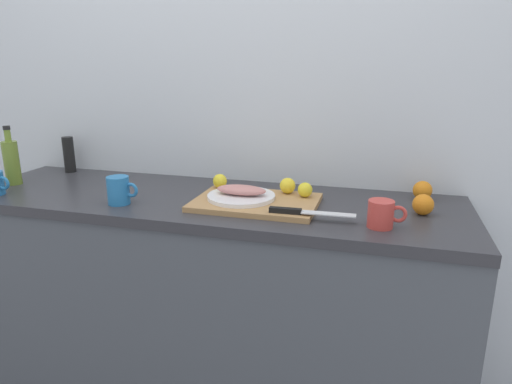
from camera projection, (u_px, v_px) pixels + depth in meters
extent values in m
cube|color=silver|center=(230.00, 101.00, 1.99)|extent=(3.20, 0.05, 2.50)
cube|color=#4C5159|center=(208.00, 304.00, 1.91)|extent=(2.00, 0.58, 0.86)
cube|color=#333338|center=(205.00, 202.00, 1.79)|extent=(2.00, 0.60, 0.04)
cube|color=tan|center=(256.00, 202.00, 1.69)|extent=(0.45, 0.32, 0.02)
cylinder|color=white|center=(241.00, 196.00, 1.70)|extent=(0.25, 0.25, 0.01)
ellipsoid|color=tan|center=(241.00, 190.00, 1.69)|extent=(0.19, 0.08, 0.04)
cube|color=silver|center=(328.00, 214.00, 1.50)|extent=(0.18, 0.04, 0.00)
cube|color=black|center=(285.00, 211.00, 1.53)|extent=(0.11, 0.03, 0.02)
sphere|color=yellow|center=(220.00, 181.00, 1.84)|extent=(0.06, 0.06, 0.06)
sphere|color=yellow|center=(305.00, 190.00, 1.71)|extent=(0.06, 0.06, 0.06)
sphere|color=yellow|center=(288.00, 186.00, 1.76)|extent=(0.06, 0.06, 0.06)
cylinder|color=olive|center=(12.00, 163.00, 1.96)|extent=(0.06, 0.06, 0.19)
cylinder|color=olive|center=(8.00, 136.00, 1.92)|extent=(0.03, 0.03, 0.05)
cylinder|color=black|center=(6.00, 128.00, 1.92)|extent=(0.03, 0.03, 0.02)
cylinder|color=#2672B2|center=(118.00, 190.00, 1.69)|extent=(0.08, 0.08, 0.10)
torus|color=#2672B2|center=(131.00, 190.00, 1.67)|extent=(0.06, 0.01, 0.06)
cylinder|color=#CC3F38|center=(381.00, 214.00, 1.45)|extent=(0.08, 0.08, 0.09)
torus|color=#CC3F38|center=(398.00, 214.00, 1.43)|extent=(0.06, 0.01, 0.06)
torus|color=#2672B2|center=(3.00, 183.00, 1.79)|extent=(0.06, 0.01, 0.06)
sphere|color=orange|center=(423.00, 190.00, 1.75)|extent=(0.07, 0.07, 0.07)
sphere|color=orange|center=(423.00, 205.00, 1.57)|extent=(0.07, 0.07, 0.07)
cylinder|color=black|center=(69.00, 155.00, 2.18)|extent=(0.05, 0.05, 0.17)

